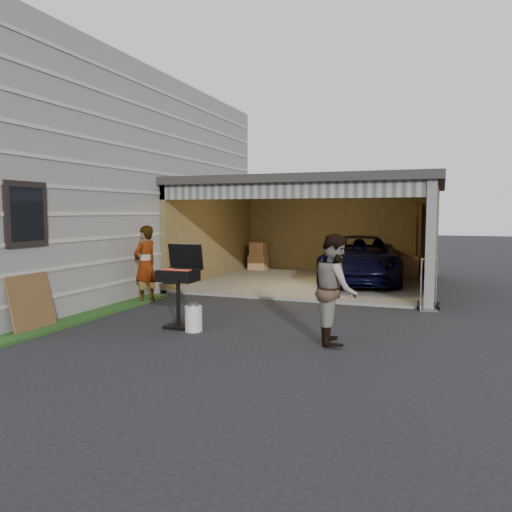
{
  "coord_description": "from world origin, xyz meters",
  "views": [
    {
      "loc": [
        4.12,
        -7.34,
        2.03
      ],
      "look_at": [
        0.61,
        2.03,
        1.15
      ],
      "focal_mm": 35.0,
      "sensor_mm": 36.0,
      "label": 1
    }
  ],
  "objects_px": {
    "plywood_panel": "(31,302)",
    "woman": "(145,264)",
    "minivan": "(359,261)",
    "man": "(336,289)",
    "bbq_grill": "(179,278)",
    "propane_tank": "(194,319)",
    "hand_truck": "(428,300)"
  },
  "relations": [
    {
      "from": "woman",
      "to": "propane_tank",
      "type": "distance_m",
      "value": 3.15
    },
    {
      "from": "plywood_panel",
      "to": "propane_tank",
      "type": "bearing_deg",
      "value": 20.44
    },
    {
      "from": "man",
      "to": "propane_tank",
      "type": "relative_size",
      "value": 3.86
    },
    {
      "from": "minivan",
      "to": "hand_truck",
      "type": "distance_m",
      "value": 3.98
    },
    {
      "from": "minivan",
      "to": "man",
      "type": "distance_m",
      "value": 6.7
    },
    {
      "from": "minivan",
      "to": "hand_truck",
      "type": "relative_size",
      "value": 4.32
    },
    {
      "from": "propane_tank",
      "to": "plywood_panel",
      "type": "bearing_deg",
      "value": -159.56
    },
    {
      "from": "man",
      "to": "minivan",
      "type": "bearing_deg",
      "value": -10.63
    },
    {
      "from": "plywood_panel",
      "to": "hand_truck",
      "type": "relative_size",
      "value": 0.94
    },
    {
      "from": "minivan",
      "to": "man",
      "type": "xyz_separation_m",
      "value": [
        0.68,
        -6.66,
        0.2
      ]
    },
    {
      "from": "propane_tank",
      "to": "hand_truck",
      "type": "bearing_deg",
      "value": 42.08
    },
    {
      "from": "bbq_grill",
      "to": "propane_tank",
      "type": "height_order",
      "value": "bbq_grill"
    },
    {
      "from": "man",
      "to": "plywood_panel",
      "type": "xyz_separation_m",
      "value": [
        -5.0,
        -1.07,
        -0.35
      ]
    },
    {
      "from": "woman",
      "to": "bbq_grill",
      "type": "bearing_deg",
      "value": 57.2
    },
    {
      "from": "bbq_grill",
      "to": "plywood_panel",
      "type": "bearing_deg",
      "value": -152.35
    },
    {
      "from": "woman",
      "to": "bbq_grill",
      "type": "distance_m",
      "value": 2.68
    },
    {
      "from": "woman",
      "to": "bbq_grill",
      "type": "relative_size",
      "value": 1.19
    },
    {
      "from": "man",
      "to": "bbq_grill",
      "type": "xyz_separation_m",
      "value": [
        -2.79,
        0.09,
        0.02
      ]
    },
    {
      "from": "woman",
      "to": "bbq_grill",
      "type": "height_order",
      "value": "woman"
    },
    {
      "from": "woman",
      "to": "plywood_panel",
      "type": "height_order",
      "value": "woman"
    },
    {
      "from": "plywood_panel",
      "to": "woman",
      "type": "bearing_deg",
      "value": 84.35
    },
    {
      "from": "bbq_grill",
      "to": "propane_tank",
      "type": "relative_size",
      "value": 3.32
    },
    {
      "from": "minivan",
      "to": "man",
      "type": "bearing_deg",
      "value": -93.27
    },
    {
      "from": "plywood_panel",
      "to": "hand_truck",
      "type": "xyz_separation_m",
      "value": [
        6.29,
        4.31,
        -0.29
      ]
    },
    {
      "from": "propane_tank",
      "to": "woman",
      "type": "bearing_deg",
      "value": 137.85
    },
    {
      "from": "hand_truck",
      "to": "bbq_grill",
      "type": "bearing_deg",
      "value": -150.3
    },
    {
      "from": "woman",
      "to": "man",
      "type": "distance_m",
      "value": 5.09
    },
    {
      "from": "bbq_grill",
      "to": "hand_truck",
      "type": "distance_m",
      "value": 5.2
    },
    {
      "from": "bbq_grill",
      "to": "plywood_panel",
      "type": "height_order",
      "value": "bbq_grill"
    },
    {
      "from": "woman",
      "to": "man",
      "type": "xyz_separation_m",
      "value": [
        4.7,
        -1.96,
        -0.02
      ]
    },
    {
      "from": "man",
      "to": "hand_truck",
      "type": "distance_m",
      "value": 3.54
    },
    {
      "from": "plywood_panel",
      "to": "man",
      "type": "bearing_deg",
      "value": 12.09
    }
  ]
}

